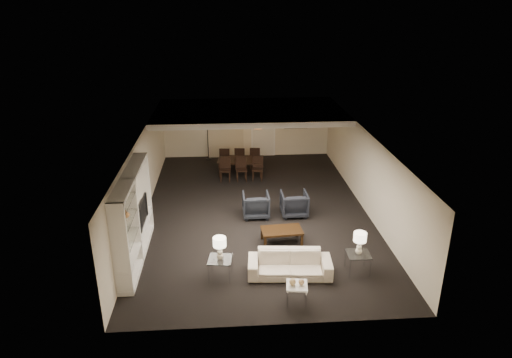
{
  "coord_description": "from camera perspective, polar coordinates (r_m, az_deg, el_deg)",
  "views": [
    {
      "loc": [
        -0.94,
        -13.2,
        6.4
      ],
      "look_at": [
        0.0,
        0.0,
        1.1
      ],
      "focal_mm": 32.0,
      "sensor_mm": 36.0,
      "label": 1
    }
  ],
  "objects": [
    {
      "name": "wall_left",
      "position": [
        14.4,
        -14.04,
        0.19
      ],
      "size": [
        0.02,
        11.0,
        2.5
      ],
      "primitive_type": "cube",
      "color": "beige",
      "rests_on": "ground"
    },
    {
      "name": "chair_nl",
      "position": [
        16.91,
        -3.87,
        1.19
      ],
      "size": [
        0.44,
        0.44,
        0.9
      ],
      "primitive_type": null,
      "rotation": [
        0.0,
        0.0,
        -0.06
      ],
      "color": "black",
      "rests_on": "floor"
    },
    {
      "name": "ceiling",
      "position": [
        13.79,
        0.0,
        5.41
      ],
      "size": [
        7.0,
        11.0,
        0.02
      ],
      "primitive_type": "cube",
      "color": "silver",
      "rests_on": "ground"
    },
    {
      "name": "armchair_left",
      "position": [
        14.2,
        -0.02,
        -3.26
      ],
      "size": [
        0.82,
        0.84,
        0.76
      ],
      "primitive_type": "imported",
      "rotation": [
        0.0,
        0.0,
        3.15
      ],
      "color": "black",
      "rests_on": "floor"
    },
    {
      "name": "chair_nm",
      "position": [
        16.92,
        -1.84,
        1.24
      ],
      "size": [
        0.44,
        0.44,
        0.9
      ],
      "primitive_type": null,
      "rotation": [
        0.0,
        0.0,
        0.05
      ],
      "color": "black",
      "rests_on": "floor"
    },
    {
      "name": "chair_nr",
      "position": [
        16.95,
        0.19,
        1.29
      ],
      "size": [
        0.47,
        0.47,
        0.9
      ],
      "primitive_type": null,
      "rotation": [
        0.0,
        0.0,
        -0.14
      ],
      "color": "black",
      "rests_on": "floor"
    },
    {
      "name": "side_table_left",
      "position": [
        11.33,
        -4.47,
        -11.05
      ],
      "size": [
        0.63,
        0.63,
        0.52
      ],
      "primitive_type": null,
      "rotation": [
        0.0,
        0.0,
        -0.13
      ],
      "color": "white",
      "rests_on": "floor"
    },
    {
      "name": "table_lamp_right",
      "position": [
        11.5,
        12.81,
        -7.85
      ],
      "size": [
        0.32,
        0.32,
        0.58
      ],
      "primitive_type": null,
      "rotation": [
        0.0,
        0.0,
        -0.0
      ],
      "color": "white",
      "rests_on": "side_table_right"
    },
    {
      "name": "side_table_right",
      "position": [
        11.78,
        12.58,
        -10.18
      ],
      "size": [
        0.57,
        0.57,
        0.52
      ],
      "primitive_type": null,
      "rotation": [
        0.0,
        0.0,
        -0.02
      ],
      "color": "white",
      "rests_on": "floor"
    },
    {
      "name": "chair_fr",
      "position": [
        18.17,
        -0.12,
        2.72
      ],
      "size": [
        0.46,
        0.46,
        0.9
      ],
      "primitive_type": null,
      "rotation": [
        0.0,
        0.0,
        3.02
      ],
      "color": "black",
      "rests_on": "floor"
    },
    {
      "name": "ceiling_soffit",
      "position": [
        17.19,
        -0.84,
        8.38
      ],
      "size": [
        7.0,
        4.0,
        0.2
      ],
      "primitive_type": "cube",
      "color": "silver",
      "rests_on": "ceiling"
    },
    {
      "name": "painting",
      "position": [
        19.52,
        5.06,
        7.36
      ],
      "size": [
        0.95,
        0.04,
        0.65
      ],
      "primitive_type": "cube",
      "color": "#142D38",
      "rests_on": "wall_back"
    },
    {
      "name": "coffee_table",
      "position": [
        12.82,
        3.22,
        -7.12
      ],
      "size": [
        1.17,
        0.73,
        0.4
      ],
      "primitive_type": null,
      "rotation": [
        0.0,
        0.0,
        0.07
      ],
      "color": "black",
      "rests_on": "floor"
    },
    {
      "name": "wall_right",
      "position": [
        14.85,
        13.6,
        0.89
      ],
      "size": [
        0.02,
        11.0,
        2.5
      ],
      "primitive_type": "cube",
      "color": "beige",
      "rests_on": "ground"
    },
    {
      "name": "media_unit",
      "position": [
        12.05,
        -15.04,
        -4.68
      ],
      "size": [
        0.38,
        3.4,
        2.35
      ],
      "primitive_type": null,
      "color": "white",
      "rests_on": "wall_left"
    },
    {
      "name": "television",
      "position": [
        12.53,
        -14.47,
        -4.05
      ],
      "size": [
        1.14,
        0.15,
        0.66
      ],
      "primitive_type": "imported",
      "rotation": [
        0.0,
        0.0,
        1.57
      ],
      "color": "black",
      "rests_on": "media_unit"
    },
    {
      "name": "dining_table",
      "position": [
        17.58,
        -1.92,
        1.53
      ],
      "size": [
        1.82,
        1.15,
        0.61
      ],
      "primitive_type": "imported",
      "rotation": [
        0.0,
        0.0,
        -0.11
      ],
      "color": "black",
      "rests_on": "floor"
    },
    {
      "name": "sofa",
      "position": [
        11.41,
        4.24,
        -10.57
      ],
      "size": [
        2.1,
        0.96,
        0.6
      ],
      "primitive_type": "imported",
      "rotation": [
        0.0,
        0.0,
        -0.08
      ],
      "color": "beige",
      "rests_on": "floor"
    },
    {
      "name": "curtains",
      "position": [
        19.33,
        -3.83,
        6.18
      ],
      "size": [
        1.5,
        0.12,
        2.4
      ],
      "primitive_type": "cube",
      "color": "beige",
      "rests_on": "wall_back"
    },
    {
      "name": "chair_fl",
      "position": [
        18.14,
        -3.91,
        2.63
      ],
      "size": [
        0.45,
        0.45,
        0.9
      ],
      "primitive_type": null,
      "rotation": [
        0.0,
        0.0,
        3.06
      ],
      "color": "black",
      "rests_on": "floor"
    },
    {
      "name": "table_lamp_left",
      "position": [
        11.04,
        -4.55,
        -8.64
      ],
      "size": [
        0.36,
        0.36,
        0.58
      ],
      "primitive_type": null,
      "rotation": [
        0.0,
        0.0,
        0.14
      ],
      "color": "white",
      "rests_on": "side_table_left"
    },
    {
      "name": "gold_gourd_b",
      "position": [
        10.39,
        5.7,
        -12.68
      ],
      "size": [
        0.13,
        0.13,
        0.13
      ],
      "primitive_type": "sphere",
      "color": "tan",
      "rests_on": "marble_table"
    },
    {
      "name": "wall_front",
      "position": [
        9.31,
        2.46,
        -11.79
      ],
      "size": [
        7.0,
        0.02,
        2.5
      ],
      "primitive_type": "cube",
      "color": "beige",
      "rests_on": "ground"
    },
    {
      "name": "floor_speaker",
      "position": [
        13.88,
        -13.08,
        -3.7
      ],
      "size": [
        0.14,
        0.14,
        1.11
      ],
      "primitive_type": "cube",
      "rotation": [
        0.0,
        0.0,
        0.13
      ],
      "color": "black",
      "rests_on": "floor"
    },
    {
      "name": "vase_amber",
      "position": [
        11.18,
        -15.94,
        -4.21
      ],
      "size": [
        0.17,
        0.17,
        0.18
      ],
      "primitive_type": "imported",
      "color": "#B0723A",
      "rests_on": "media_unit"
    },
    {
      "name": "vase_blue",
      "position": [
        10.96,
        -16.18,
        -7.77
      ],
      "size": [
        0.16,
        0.16,
        0.17
      ],
      "primitive_type": "imported",
      "color": "#2651A5",
      "rests_on": "media_unit"
    },
    {
      "name": "marble_table",
      "position": [
        10.55,
        5.09,
        -14.05
      ],
      "size": [
        0.52,
        0.52,
        0.47
      ],
      "primitive_type": null,
      "rotation": [
        0.0,
        0.0,
        -0.13
      ],
      "color": "silver",
      "rests_on": "floor"
    },
    {
      "name": "floor_lamp",
      "position": [
        19.15,
        -6.04,
        5.08
      ],
      "size": [
        0.3,
        0.3,
        1.84
      ],
      "primitive_type": null,
      "rotation": [
        0.0,
        0.0,
        0.14
      ],
      "color": "black",
      "rests_on": "floor"
    },
    {
      "name": "chair_fm",
      "position": [
        18.15,
        -2.01,
        2.68
      ],
      "size": [
        0.46,
        0.46,
        0.9
      ],
      "primitive_type": null,
      "rotation": [
        0.0,
        0.0,
        3.02
      ],
      "color": "black",
      "rests_on": "floor"
    },
    {
      "name": "armchair_right",
      "position": [
        14.32,
        4.78,
        -3.11
      ],
      "size": [
        0.82,
        0.84,
        0.76
      ],
      "primitive_type": "imported",
      "rotation": [
        0.0,
        0.0,
        3.15
      ],
      "color": "black",
      "rests_on": "floor"
    },
    {
      "name": "floor",
      "position": [
        14.7,
        0.0,
        -3.98
      ],
      "size": [
        11.0,
        11.0,
        0.0
      ],
      "primitive_type": "plane",
      "color": "black",
      "rests_on": "ground"
    },
    {
      "name": "gold_gourd_a",
      "position": [
        10.36,
        4.58,
        -12.7
      ],
      "size": [
        0.15,
        0.15,
        0.15
      ],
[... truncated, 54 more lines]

